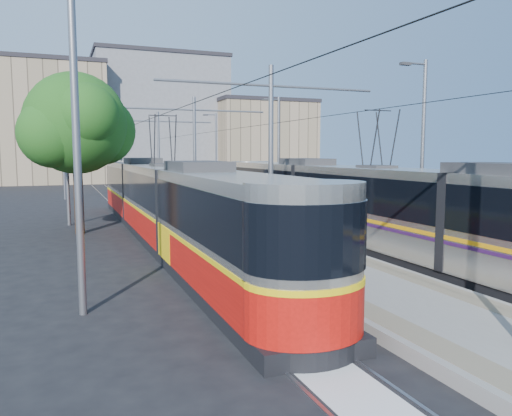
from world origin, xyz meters
name	(u,v)px	position (x,y,z in m)	size (l,w,h in m)	color
ground	(392,303)	(0.00, 0.00, 0.00)	(160.00, 160.00, 0.00)	black
platform	(209,218)	(0.00, 17.00, 0.15)	(4.00, 50.00, 0.30)	gray
tactile_strip_left	(184,217)	(-1.45, 17.00, 0.30)	(0.70, 50.00, 0.01)	gray
tactile_strip_right	(233,214)	(1.45, 17.00, 0.30)	(0.70, 50.00, 0.01)	gray
rails	(209,220)	(0.00, 17.00, 0.02)	(8.71, 70.00, 0.03)	gray
track_arrow	(329,372)	(-3.60, -3.00, 0.01)	(1.20, 5.00, 0.01)	silver
tram_left	(164,202)	(-3.60, 11.68, 1.71)	(2.43, 29.34, 5.50)	black
tram_right	(375,205)	(3.60, 5.96, 1.86)	(2.43, 29.63, 5.50)	black
catenary	(223,140)	(0.00, 14.15, 4.52)	(9.20, 70.00, 7.00)	slate
street_lamps	(191,148)	(0.00, 21.00, 4.18)	(15.18, 38.22, 8.00)	slate
shelter	(240,201)	(0.58, 13.28, 1.44)	(0.77, 1.08, 2.18)	black
tree	(83,126)	(-6.77, 15.03, 5.16)	(5.26, 4.86, 7.64)	#382314
building_left	(39,123)	(-10.00, 60.00, 7.66)	(16.32, 12.24, 15.29)	tan
building_centre	(158,119)	(6.00, 64.00, 8.84)	(18.36, 14.28, 17.66)	gray
building_right	(262,140)	(20.00, 58.00, 5.75)	(14.28, 10.20, 11.48)	tan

